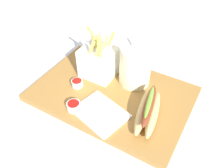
{
  "coord_description": "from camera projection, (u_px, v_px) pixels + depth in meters",
  "views": [
    {
      "loc": [
        -0.26,
        0.45,
        0.52
      ],
      "look_at": [
        0.0,
        0.0,
        0.05
      ],
      "focal_mm": 38.86,
      "sensor_mm": 36.0,
      "label": 1
    }
  ],
  "objects": [
    {
      "name": "ketchup_cup_1",
      "position": [
        77.0,
        83.0,
        0.73
      ],
      "size": [
        0.03,
        0.03,
        0.02
      ],
      "color": "white",
      "rests_on": "food_tray"
    },
    {
      "name": "food_tray",
      "position": [
        112.0,
        94.0,
        0.73
      ],
      "size": [
        0.46,
        0.3,
        0.02
      ],
      "primitive_type": "cube",
      "color": "olive",
      "rests_on": "ground_plane"
    },
    {
      "name": "ketchup_cup_2",
      "position": [
        74.0,
        106.0,
        0.66
      ],
      "size": [
        0.04,
        0.04,
        0.02
      ],
      "color": "white",
      "rests_on": "food_tray"
    },
    {
      "name": "fries_basket",
      "position": [
        99.0,
        62.0,
        0.75
      ],
      "size": [
        0.1,
        0.09,
        0.16
      ],
      "color": "white",
      "rests_on": "food_tray"
    },
    {
      "name": "hot_dog_1",
      "position": [
        148.0,
        111.0,
        0.63
      ],
      "size": [
        0.09,
        0.17,
        0.06
      ],
      "color": "tan",
      "rests_on": "food_tray"
    },
    {
      "name": "napkin_stack",
      "position": [
        101.0,
        113.0,
        0.65
      ],
      "size": [
        0.16,
        0.14,
        0.01
      ],
      "primitive_type": "cube",
      "rotation": [
        0.0,
        0.0,
        -0.26
      ],
      "color": "white",
      "rests_on": "food_tray"
    },
    {
      "name": "soda_cup",
      "position": [
        135.0,
        64.0,
        0.71
      ],
      "size": [
        0.1,
        0.1,
        0.21
      ],
      "color": "beige",
      "rests_on": "food_tray"
    },
    {
      "name": "ground_plane",
      "position": [
        112.0,
        98.0,
        0.74
      ],
      "size": [
        2.4,
        2.4,
        0.02
      ],
      "primitive_type": "cube",
      "color": "silver"
    }
  ]
}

